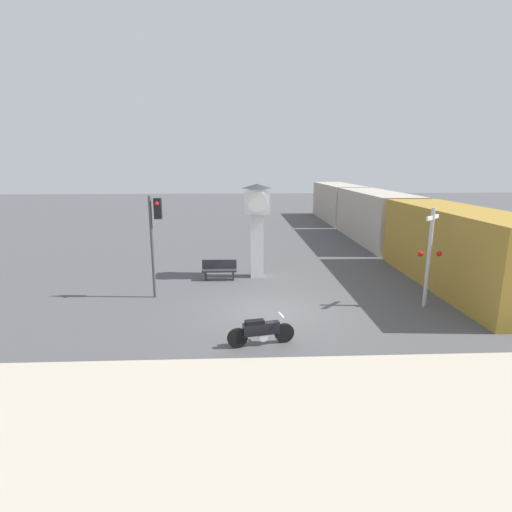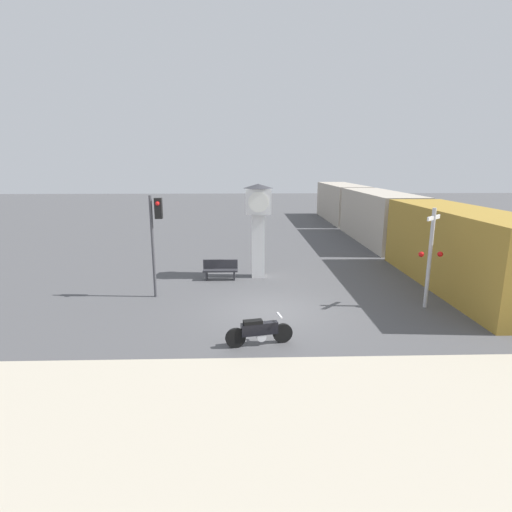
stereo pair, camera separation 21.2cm
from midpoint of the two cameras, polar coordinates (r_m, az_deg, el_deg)
ground_plane at (r=14.79m, az=2.61°, el=-7.82°), size 120.00×120.00×0.00m
sidewalk_strip at (r=8.76m, az=6.23°, el=-23.53°), size 36.00×6.00×0.10m
motorcycle at (r=11.99m, az=0.98°, el=-10.71°), size 2.02×0.61×0.90m
clock_tower at (r=18.56m, az=0.64°, el=5.79°), size 1.38×1.38×4.38m
freight_train at (r=28.97m, az=17.28°, el=5.37°), size 2.80×31.59×3.40m
traffic_light at (r=16.07m, az=-13.78°, el=3.89°), size 0.50×0.35×4.08m
railroad_crossing_signal at (r=15.93m, az=23.97°, el=0.22°), size 0.90×0.82×3.73m
bench at (r=18.58m, az=-4.79°, el=-1.90°), size 1.60×0.44×0.92m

